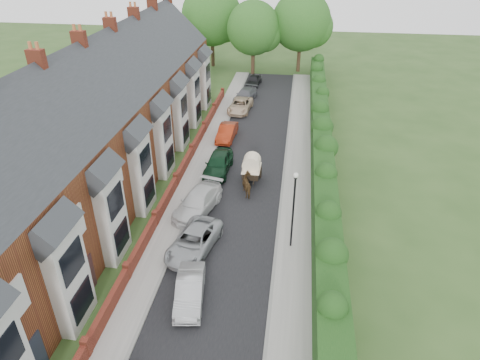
% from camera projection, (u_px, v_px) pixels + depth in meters
% --- Properties ---
extents(ground, '(140.00, 140.00, 0.00)m').
position_uv_depth(ground, '(224.00, 288.00, 22.94)').
color(ground, '#2D4C1E').
rests_on(ground, ground).
extents(road, '(6.00, 58.00, 0.02)m').
position_uv_depth(road, '(242.00, 184.00, 32.40)').
color(road, black).
rests_on(road, ground).
extents(pavement_hedge_side, '(2.20, 58.00, 0.12)m').
position_uv_depth(pavement_hedge_side, '(297.00, 187.00, 31.89)').
color(pavement_hedge_side, gray).
rests_on(pavement_hedge_side, ground).
extents(pavement_house_side, '(1.70, 58.00, 0.12)m').
position_uv_depth(pavement_house_side, '(193.00, 180.00, 32.84)').
color(pavement_house_side, gray).
rests_on(pavement_house_side, ground).
extents(kerb_hedge_side, '(0.18, 58.00, 0.13)m').
position_uv_depth(kerb_hedge_side, '(283.00, 186.00, 32.01)').
color(kerb_hedge_side, gray).
rests_on(kerb_hedge_side, ground).
extents(kerb_house_side, '(0.18, 58.00, 0.13)m').
position_uv_depth(kerb_house_side, '(203.00, 180.00, 32.74)').
color(kerb_house_side, gray).
rests_on(kerb_house_side, ground).
extents(hedge, '(2.10, 58.00, 2.85)m').
position_uv_depth(hedge, '(323.00, 171.00, 30.90)').
color(hedge, '#133912').
rests_on(hedge, ground).
extents(terrace_row, '(9.05, 40.50, 11.50)m').
position_uv_depth(terrace_row, '(97.00, 127.00, 30.52)').
color(terrace_row, brown).
rests_on(terrace_row, ground).
extents(garden_wall_row, '(0.35, 40.35, 1.10)m').
position_uv_depth(garden_wall_row, '(176.00, 181.00, 31.90)').
color(garden_wall_row, brown).
rests_on(garden_wall_row, ground).
extents(lamppost, '(0.32, 0.32, 5.16)m').
position_uv_depth(lamppost, '(294.00, 201.00, 24.29)').
color(lamppost, black).
rests_on(lamppost, ground).
extents(tree_far_left, '(7.14, 6.80, 9.29)m').
position_uv_depth(tree_far_left, '(256.00, 29.00, 54.66)').
color(tree_far_left, '#332316').
rests_on(tree_far_left, ground).
extents(tree_far_right, '(7.98, 7.60, 10.31)m').
position_uv_depth(tree_far_right, '(304.00, 23.00, 55.35)').
color(tree_far_right, '#332316').
rests_on(tree_far_right, ground).
extents(tree_far_back, '(8.40, 8.00, 10.82)m').
position_uv_depth(tree_far_back, '(215.00, 17.00, 57.48)').
color(tree_far_back, '#332316').
rests_on(tree_far_back, ground).
extents(car_silver_a, '(1.91, 4.05, 1.28)m').
position_uv_depth(car_silver_a, '(190.00, 290.00, 21.93)').
color(car_silver_a, '#A7A7AB').
rests_on(car_silver_a, ground).
extents(car_silver_b, '(3.05, 5.08, 1.32)m').
position_uv_depth(car_silver_b, '(194.00, 241.00, 25.37)').
color(car_silver_b, '#A2A5A9').
rests_on(car_silver_b, ground).
extents(car_white, '(3.10, 5.31, 1.44)m').
position_uv_depth(car_white, '(198.00, 202.00, 28.92)').
color(car_white, silver).
rests_on(car_white, ground).
extents(car_green, '(1.99, 4.61, 1.55)m').
position_uv_depth(car_green, '(218.00, 163.00, 33.64)').
color(car_green, black).
rests_on(car_green, ground).
extents(car_red, '(1.59, 4.09, 1.33)m').
position_uv_depth(car_red, '(227.00, 132.00, 39.08)').
color(car_red, '#992910').
rests_on(car_red, ground).
extents(car_beige, '(2.44, 4.73, 1.27)m').
position_uv_depth(car_beige, '(240.00, 105.00, 45.18)').
color(car_beige, '#CFB395').
rests_on(car_beige, ground).
extents(car_grey, '(2.64, 4.69, 1.28)m').
position_uv_depth(car_grey, '(245.00, 95.00, 48.08)').
color(car_grey, '#5B5D63').
rests_on(car_grey, ground).
extents(car_black, '(1.91, 3.90, 1.28)m').
position_uv_depth(car_black, '(254.00, 80.00, 52.83)').
color(car_black, black).
rests_on(car_black, ground).
extents(horse, '(1.44, 1.96, 1.51)m').
position_uv_depth(horse, '(248.00, 185.00, 30.78)').
color(horse, '#4E361C').
rests_on(horse, ground).
extents(horse_cart, '(1.40, 3.10, 2.24)m').
position_uv_depth(horse_cart, '(252.00, 166.00, 32.17)').
color(horse_cart, black).
rests_on(horse_cart, ground).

